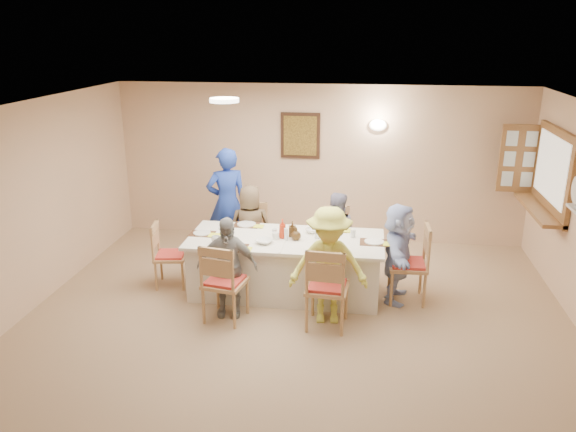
# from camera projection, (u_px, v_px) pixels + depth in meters

# --- Properties ---
(ground) EXTENTS (7.00, 7.00, 0.00)m
(ground) POSITION_uv_depth(u_px,v_px,m) (288.00, 349.00, 6.07)
(ground) COLOR tan
(room_walls) EXTENTS (7.00, 7.00, 7.00)m
(room_walls) POSITION_uv_depth(u_px,v_px,m) (288.00, 217.00, 5.60)
(room_walls) COLOR #D1AE8E
(room_walls) RESTS_ON ground
(wall_picture) EXTENTS (0.62, 0.05, 0.72)m
(wall_picture) POSITION_uv_depth(u_px,v_px,m) (300.00, 136.00, 8.83)
(wall_picture) COLOR #321D11
(wall_picture) RESTS_ON room_walls
(wall_sconce) EXTENTS (0.26, 0.09, 0.18)m
(wall_sconce) POSITION_uv_depth(u_px,v_px,m) (378.00, 125.00, 8.58)
(wall_sconce) COLOR white
(wall_sconce) RESTS_ON room_walls
(ceiling_light) EXTENTS (0.36, 0.36, 0.05)m
(ceiling_light) POSITION_uv_depth(u_px,v_px,m) (224.00, 100.00, 6.84)
(ceiling_light) COLOR white
(ceiling_light) RESTS_ON room_walls
(serving_hatch) EXTENTS (0.06, 1.50, 1.15)m
(serving_hatch) POSITION_uv_depth(u_px,v_px,m) (553.00, 172.00, 7.42)
(serving_hatch) COLOR olive
(serving_hatch) RESTS_ON room_walls
(hatch_sill) EXTENTS (0.30, 1.50, 0.05)m
(hatch_sill) POSITION_uv_depth(u_px,v_px,m) (538.00, 209.00, 7.60)
(hatch_sill) COLOR olive
(hatch_sill) RESTS_ON room_walls
(shutter_door) EXTENTS (0.55, 0.04, 1.00)m
(shutter_door) POSITION_uv_depth(u_px,v_px,m) (519.00, 159.00, 8.17)
(shutter_door) COLOR olive
(shutter_door) RESTS_ON room_walls
(dining_table) EXTENTS (2.49, 1.05, 0.76)m
(dining_table) POSITION_uv_depth(u_px,v_px,m) (286.00, 265.00, 7.28)
(dining_table) COLOR white
(dining_table) RESTS_ON ground
(chair_back_left) EXTENTS (0.46, 0.46, 0.92)m
(chair_back_left) POSITION_uv_depth(u_px,v_px,m) (253.00, 236.00, 8.08)
(chair_back_left) COLOR tan
(chair_back_left) RESTS_ON ground
(chair_back_right) EXTENTS (0.49, 0.49, 0.91)m
(chair_back_right) POSITION_uv_depth(u_px,v_px,m) (336.00, 241.00, 7.92)
(chair_back_right) COLOR tan
(chair_back_right) RESTS_ON ground
(chair_front_left) EXTENTS (0.55, 0.55, 0.99)m
(chair_front_left) POSITION_uv_depth(u_px,v_px,m) (225.00, 281.00, 6.57)
(chair_front_left) COLOR tan
(chair_front_left) RESTS_ON ground
(chair_front_right) EXTENTS (0.52, 0.52, 1.02)m
(chair_front_right) POSITION_uv_depth(u_px,v_px,m) (327.00, 286.00, 6.40)
(chair_front_right) COLOR tan
(chair_front_right) RESTS_ON ground
(chair_left_end) EXTENTS (0.48, 0.48, 0.88)m
(chair_left_end) POSITION_uv_depth(u_px,v_px,m) (171.00, 255.00, 7.46)
(chair_left_end) COLOR tan
(chair_left_end) RESTS_ON ground
(chair_right_end) EXTENTS (0.50, 0.50, 1.01)m
(chair_right_end) POSITION_uv_depth(u_px,v_px,m) (408.00, 263.00, 7.03)
(chair_right_end) COLOR tan
(chair_right_end) RESTS_ON ground
(diner_back_left) EXTENTS (0.73, 0.59, 1.25)m
(diner_back_left) POSITION_uv_depth(u_px,v_px,m) (251.00, 228.00, 7.92)
(diner_back_left) COLOR brown
(diner_back_left) RESTS_ON ground
(diner_back_right) EXTENTS (0.60, 0.48, 1.20)m
(diner_back_right) POSITION_uv_depth(u_px,v_px,m) (336.00, 234.00, 7.76)
(diner_back_right) COLOR gray
(diner_back_right) RESTS_ON ground
(diner_front_left) EXTENTS (0.77, 0.41, 1.24)m
(diner_front_left) POSITION_uv_depth(u_px,v_px,m) (227.00, 267.00, 6.64)
(diner_front_left) COLOR gray
(diner_front_left) RESTS_ON ground
(diner_front_right) EXTENTS (1.02, 0.71, 1.41)m
(diner_front_right) POSITION_uv_depth(u_px,v_px,m) (328.00, 266.00, 6.45)
(diner_front_right) COLOR #E9EE59
(diner_front_right) RESTS_ON ground
(diner_right_end) EXTENTS (1.29, 0.70, 1.28)m
(diner_right_end) POSITION_uv_depth(u_px,v_px,m) (398.00, 253.00, 7.00)
(diner_right_end) COLOR #BDCDFF
(diner_right_end) RESTS_ON ground
(caregiver) EXTENTS (0.91, 0.85, 1.67)m
(caregiver) POSITION_uv_depth(u_px,v_px,m) (227.00, 203.00, 8.35)
(caregiver) COLOR #213EAE
(caregiver) RESTS_ON ground
(placemat_fl) EXTENTS (0.38, 0.28, 0.01)m
(placemat_fl) POSITION_uv_depth(u_px,v_px,m) (232.00, 247.00, 6.84)
(placemat_fl) COLOR #472B19
(placemat_fl) RESTS_ON dining_table
(plate_fl) EXTENTS (0.23, 0.23, 0.01)m
(plate_fl) POSITION_uv_depth(u_px,v_px,m) (232.00, 247.00, 6.84)
(plate_fl) COLOR white
(plate_fl) RESTS_ON dining_table
(napkin_fl) EXTENTS (0.15, 0.15, 0.01)m
(napkin_fl) POSITION_uv_depth(u_px,v_px,m) (245.00, 249.00, 6.77)
(napkin_fl) COLOR #ECF433
(napkin_fl) RESTS_ON dining_table
(placemat_fr) EXTENTS (0.35, 0.26, 0.01)m
(placemat_fr) POSITION_uv_depth(u_px,v_px,m) (330.00, 253.00, 6.68)
(placemat_fr) COLOR #472B19
(placemat_fr) RESTS_ON dining_table
(plate_fr) EXTENTS (0.25, 0.25, 0.02)m
(plate_fr) POSITION_uv_depth(u_px,v_px,m) (330.00, 252.00, 6.68)
(plate_fr) COLOR white
(plate_fr) RESTS_ON dining_table
(napkin_fr) EXTENTS (0.13, 0.13, 0.01)m
(napkin_fr) POSITION_uv_depth(u_px,v_px,m) (345.00, 255.00, 6.61)
(napkin_fr) COLOR #ECF433
(napkin_fr) RESTS_ON dining_table
(placemat_bl) EXTENTS (0.34, 0.26, 0.01)m
(placemat_bl) POSITION_uv_depth(u_px,v_px,m) (246.00, 225.00, 7.63)
(placemat_bl) COLOR #472B19
(placemat_bl) RESTS_ON dining_table
(plate_bl) EXTENTS (0.25, 0.25, 0.02)m
(plate_bl) POSITION_uv_depth(u_px,v_px,m) (246.00, 224.00, 7.63)
(plate_bl) COLOR white
(plate_bl) RESTS_ON dining_table
(napkin_bl) EXTENTS (0.13, 0.13, 0.01)m
(napkin_bl) POSITION_uv_depth(u_px,v_px,m) (259.00, 226.00, 7.56)
(napkin_bl) COLOR #ECF433
(napkin_bl) RESTS_ON dining_table
(placemat_br) EXTENTS (0.34, 0.25, 0.01)m
(placemat_br) POSITION_uv_depth(u_px,v_px,m) (335.00, 229.00, 7.47)
(placemat_br) COLOR #472B19
(placemat_br) RESTS_ON dining_table
(plate_br) EXTENTS (0.24, 0.24, 0.01)m
(plate_br) POSITION_uv_depth(u_px,v_px,m) (335.00, 228.00, 7.46)
(plate_br) COLOR white
(plate_br) RESTS_ON dining_table
(napkin_br) EXTENTS (0.14, 0.14, 0.01)m
(napkin_br) POSITION_uv_depth(u_px,v_px,m) (348.00, 231.00, 7.39)
(napkin_br) COLOR #ECF433
(napkin_br) RESTS_ON dining_table
(placemat_le) EXTENTS (0.32, 0.24, 0.01)m
(placemat_le) POSITION_uv_depth(u_px,v_px,m) (202.00, 234.00, 7.30)
(placemat_le) COLOR #472B19
(placemat_le) RESTS_ON dining_table
(plate_le) EXTENTS (0.23, 0.23, 0.01)m
(plate_le) POSITION_uv_depth(u_px,v_px,m) (202.00, 233.00, 7.30)
(plate_le) COLOR white
(plate_le) RESTS_ON dining_table
(napkin_le) EXTENTS (0.15, 0.15, 0.01)m
(napkin_le) POSITION_uv_depth(u_px,v_px,m) (214.00, 235.00, 7.23)
(napkin_le) COLOR #ECF433
(napkin_le) RESTS_ON dining_table
(placemat_re) EXTENTS (0.36, 0.26, 0.01)m
(placemat_re) POSITION_uv_depth(u_px,v_px,m) (374.00, 242.00, 7.00)
(placemat_re) COLOR #472B19
(placemat_re) RESTS_ON dining_table
(plate_re) EXTENTS (0.24, 0.24, 0.02)m
(plate_re) POSITION_uv_depth(u_px,v_px,m) (374.00, 242.00, 7.00)
(plate_re) COLOR white
(plate_re) RESTS_ON dining_table
(napkin_re) EXTENTS (0.15, 0.15, 0.01)m
(napkin_re) POSITION_uv_depth(u_px,v_px,m) (389.00, 244.00, 6.93)
(napkin_re) COLOR #ECF433
(napkin_re) RESTS_ON dining_table
(teacup_a) EXTENTS (0.18, 0.18, 0.09)m
(teacup_a) POSITION_uv_depth(u_px,v_px,m) (216.00, 240.00, 6.98)
(teacup_a) COLOR white
(teacup_a) RESTS_ON dining_table
(teacup_b) EXTENTS (0.16, 0.16, 0.09)m
(teacup_b) POSITION_uv_depth(u_px,v_px,m) (319.00, 223.00, 7.56)
(teacup_b) COLOR white
(teacup_b) RESTS_ON dining_table
(bowl_a) EXTENTS (0.32, 0.32, 0.05)m
(bowl_a) POSITION_uv_depth(u_px,v_px,m) (264.00, 241.00, 6.98)
(bowl_a) COLOR white
(bowl_a) RESTS_ON dining_table
(bowl_b) EXTENTS (0.30, 0.30, 0.05)m
(bowl_b) POSITION_uv_depth(u_px,v_px,m) (312.00, 231.00, 7.34)
(bowl_b) COLOR white
(bowl_b) RESTS_ON dining_table
(condiment_ketchup) EXTENTS (0.10, 0.10, 0.25)m
(condiment_ketchup) POSITION_uv_depth(u_px,v_px,m) (282.00, 229.00, 7.12)
(condiment_ketchup) COLOR red
(condiment_ketchup) RESTS_ON dining_table
(condiment_brown) EXTENTS (0.11, 0.11, 0.20)m
(condiment_brown) POSITION_uv_depth(u_px,v_px,m) (292.00, 229.00, 7.18)
(condiment_brown) COLOR #3B260F
(condiment_brown) RESTS_ON dining_table
(condiment_malt) EXTENTS (0.22, 0.22, 0.16)m
(condiment_malt) POSITION_uv_depth(u_px,v_px,m) (296.00, 234.00, 7.07)
(condiment_malt) COLOR #3B260F
(condiment_malt) RESTS_ON dining_table
(drinking_glass) EXTENTS (0.06, 0.06, 0.09)m
(drinking_glass) POSITION_uv_depth(u_px,v_px,m) (275.00, 232.00, 7.20)
(drinking_glass) COLOR silver
(drinking_glass) RESTS_ON dining_table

